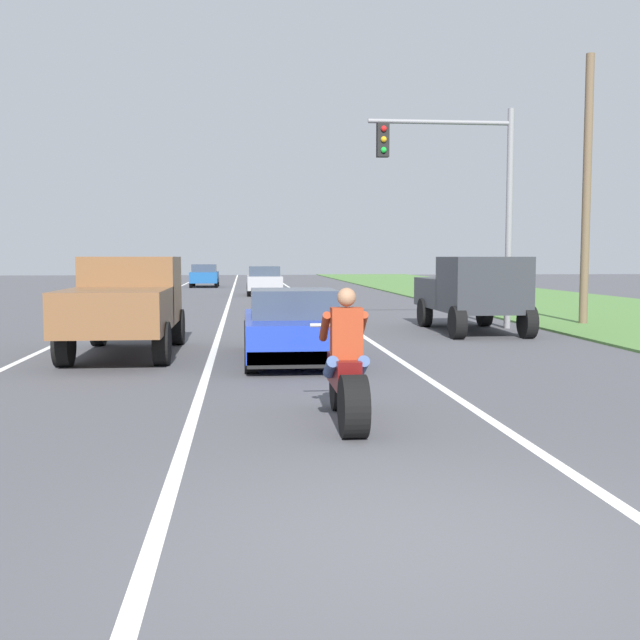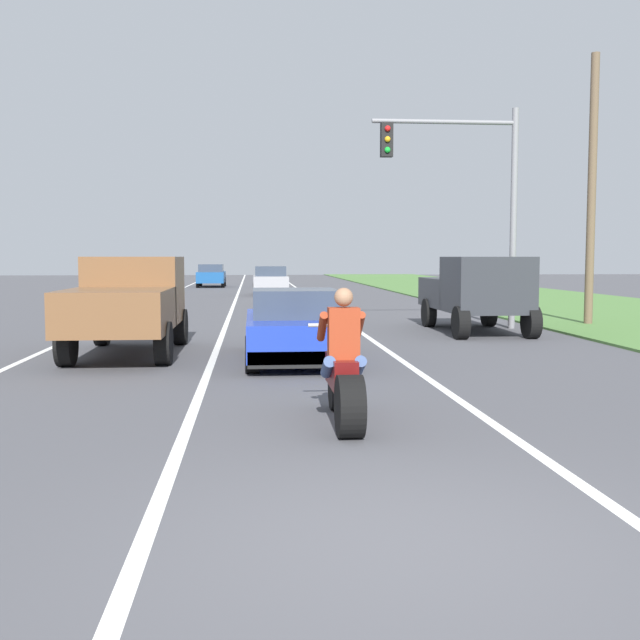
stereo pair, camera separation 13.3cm
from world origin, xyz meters
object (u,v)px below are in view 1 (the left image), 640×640
Objects in this scene: motorcycle_with_rider at (346,376)px; sports_car_blue at (293,328)px; traffic_light_mast_near at (467,184)px; pickup_truck_left_lane_brown at (126,300)px; pickup_truck_right_shoulder_dark_grey at (472,290)px; distant_car_far_ahead at (264,280)px; distant_car_further_ahead at (204,275)px.

motorcycle_with_rider is 5.74m from sports_car_blue.
motorcycle_with_rider is at bearing -112.54° from traffic_light_mast_near.
pickup_truck_left_lane_brown is 9.23m from pickup_truck_right_shoulder_dark_grey.
distant_car_far_ahead is 1.00× the size of distant_car_further_ahead.
pickup_truck_left_lane_brown reaches higher than distant_car_further_ahead.
traffic_light_mast_near reaches higher than pickup_truck_right_shoulder_dark_grey.
traffic_light_mast_near is 31.81m from distant_car_further_ahead.
motorcycle_with_rider reaches higher than distant_car_far_ahead.
distant_car_far_ahead is at bearing -72.02° from distant_car_further_ahead.
pickup_truck_right_shoulder_dark_grey reaches higher than distant_car_far_ahead.
sports_car_blue is 0.90× the size of pickup_truck_left_lane_brown.
motorcycle_with_rider is 13.22m from traffic_light_mast_near.
traffic_light_mast_near is at bearing -75.44° from distant_car_far_ahead.
motorcycle_with_rider is 0.55× the size of distant_car_far_ahead.
distant_car_far_ahead is (0.15, 25.36, 0.14)m from sports_car_blue.
distant_car_far_ahead is at bearing 104.56° from traffic_light_mast_near.
motorcycle_with_rider is at bearing -113.81° from pickup_truck_right_shoulder_dark_grey.
pickup_truck_left_lane_brown is 1.00× the size of pickup_truck_right_shoulder_dark_grey.
distant_car_far_ahead is at bearing 103.66° from pickup_truck_right_shoulder_dark_grey.
motorcycle_with_rider reaches higher than distant_car_further_ahead.
pickup_truck_right_shoulder_dark_grey is (5.06, 5.15, 0.48)m from sports_car_blue.
motorcycle_with_rider reaches higher than sports_car_blue.
traffic_light_mast_near is (8.44, 4.88, 2.85)m from pickup_truck_left_lane_brown.
sports_car_blue is 36.69m from distant_car_further_ahead.
distant_car_further_ahead is (-8.63, 30.45, -3.18)m from traffic_light_mast_near.
distant_car_further_ahead is (-3.47, 36.53, 0.14)m from sports_car_blue.
sports_car_blue is 0.90× the size of pickup_truck_right_shoulder_dark_grey.
distant_car_further_ahead is at bearing 105.22° from pickup_truck_right_shoulder_dark_grey.
sports_car_blue is 1.08× the size of distant_car_further_ahead.
distant_car_far_ahead reaches higher than sports_car_blue.
pickup_truck_right_shoulder_dark_grey is 3.00m from traffic_light_mast_near.
pickup_truck_right_shoulder_dark_grey is at bearing -76.34° from distant_car_far_ahead.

